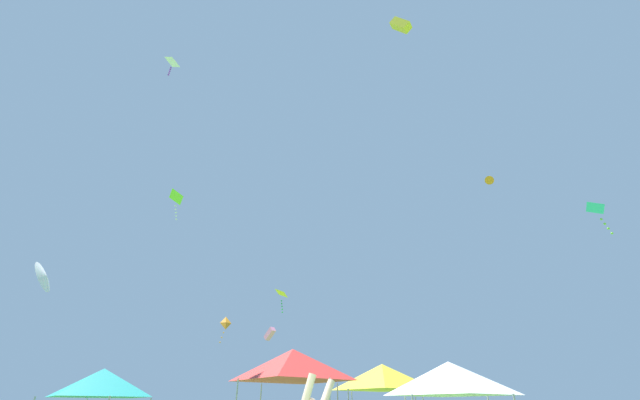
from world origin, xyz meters
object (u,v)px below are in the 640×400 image
(kite_lime_diamond, at_px, (177,198))
(kite_orange_delta, at_px, (489,180))
(canopy_tent_yellow, at_px, (383,377))
(kite_orange_diamond, at_px, (226,324))
(canopy_tent_white, at_px, (451,378))
(kite_white_diamond, at_px, (173,63))
(canopy_tent_red, at_px, (292,365))
(kite_yellow_box, at_px, (401,25))
(canopy_tent_teal, at_px, (101,383))
(kite_pink_box, at_px, (270,334))
(kite_white_delta, at_px, (45,276))
(kite_yellow_diamond, at_px, (282,294))
(kite_cyan_diamond, at_px, (596,209))

(kite_lime_diamond, bearing_deg, kite_orange_delta, 7.06)
(canopy_tent_yellow, height_order, kite_orange_diamond, kite_orange_diamond)
(canopy_tent_white, xyz_separation_m, kite_white_diamond, (-13.74, 4.29, 18.88))
(kite_orange_delta, distance_m, kite_white_diamond, 25.00)
(canopy_tent_red, xyz_separation_m, kite_yellow_box, (6.05, 1.60, 20.17))
(canopy_tent_teal, relative_size, kite_pink_box, 2.37)
(canopy_tent_teal, height_order, kite_orange_diamond, kite_orange_diamond)
(kite_orange_delta, bearing_deg, kite_white_diamond, -152.19)
(kite_white_delta, bearing_deg, kite_yellow_box, 9.52)
(kite_yellow_box, height_order, kite_orange_delta, kite_yellow_box)
(canopy_tent_white, distance_m, kite_yellow_box, 21.44)
(kite_white_diamond, bearing_deg, kite_yellow_diamond, 77.80)
(kite_orange_diamond, bearing_deg, kite_yellow_box, -43.68)
(kite_yellow_diamond, height_order, kite_lime_diamond, kite_lime_diamond)
(kite_pink_box, height_order, kite_white_diamond, kite_white_diamond)
(canopy_tent_teal, relative_size, kite_white_diamond, 1.65)
(canopy_tent_yellow, bearing_deg, kite_white_diamond, -171.55)
(kite_orange_diamond, relative_size, kite_white_delta, 1.28)
(canopy_tent_white, relative_size, kite_white_diamond, 1.64)
(kite_orange_diamond, height_order, kite_pink_box, kite_orange_diamond)
(canopy_tent_white, bearing_deg, kite_orange_diamond, 125.91)
(kite_yellow_box, height_order, kite_white_delta, kite_yellow_box)
(canopy_tent_red, distance_m, canopy_tent_yellow, 4.42)
(kite_yellow_diamond, bearing_deg, kite_yellow_box, -58.05)
(canopy_tent_red, relative_size, kite_yellow_diamond, 1.71)
(canopy_tent_white, bearing_deg, kite_lime_diamond, 142.20)
(kite_white_diamond, bearing_deg, canopy_tent_white, -17.36)
(canopy_tent_red, bearing_deg, kite_pink_box, 106.67)
(kite_orange_diamond, xyz_separation_m, kite_white_diamond, (-0.17, -14.44, 13.65))
(kite_lime_diamond, height_order, kite_orange_delta, kite_orange_delta)
(kite_yellow_box, distance_m, kite_cyan_diamond, 17.92)
(kite_white_delta, xyz_separation_m, kite_cyan_diamond, (28.93, 11.04, 6.96))
(kite_cyan_diamond, bearing_deg, kite_white_diamond, -162.06)
(kite_pink_box, height_order, kite_cyan_diamond, kite_cyan_diamond)
(kite_pink_box, bearing_deg, kite_orange_diamond, -125.09)
(kite_yellow_diamond, relative_size, kite_lime_diamond, 0.91)
(canopy_tent_teal, relative_size, kite_white_delta, 1.86)
(canopy_tent_red, bearing_deg, canopy_tent_teal, -159.59)
(canopy_tent_white, relative_size, kite_cyan_diamond, 1.20)
(kite_cyan_diamond, relative_size, kite_white_diamond, 1.37)
(canopy_tent_yellow, xyz_separation_m, kite_lime_diamond, (-14.81, 6.71, 13.27))
(kite_lime_diamond, xyz_separation_m, kite_white_diamond, (2.76, -8.50, 5.17))
(kite_orange_diamond, relative_size, kite_orange_delta, 2.33)
(kite_cyan_diamond, bearing_deg, kite_yellow_box, -146.47)
(canopy_tent_teal, relative_size, kite_orange_delta, 3.40)
(canopy_tent_teal, bearing_deg, kite_cyan_diamond, 26.28)
(kite_yellow_diamond, distance_m, kite_yellow_box, 24.01)
(kite_orange_diamond, height_order, kite_yellow_diamond, kite_yellow_diamond)
(kite_orange_diamond, distance_m, kite_cyan_diamond, 28.26)
(kite_pink_box, bearing_deg, kite_yellow_box, -56.31)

